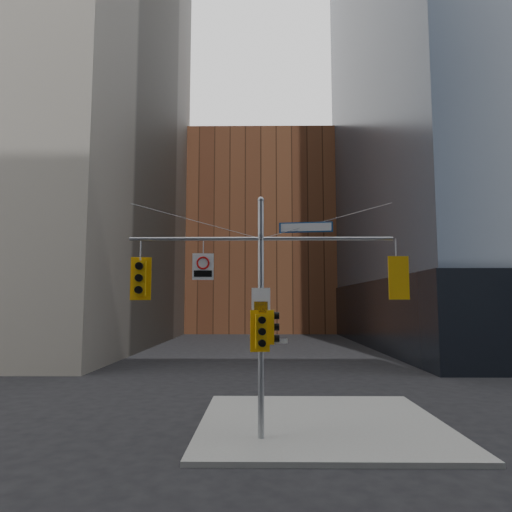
{
  "coord_description": "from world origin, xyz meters",
  "views": [
    {
      "loc": [
        0.0,
        -11.71,
        4.06
      ],
      "look_at": [
        -0.15,
        2.0,
        5.47
      ],
      "focal_mm": 32.0,
      "sensor_mm": 36.0,
      "label": 1
    }
  ],
  "objects_px": {
    "traffic_light_east_arm": "(397,278)",
    "regulatory_sign_arm": "(203,266)",
    "traffic_light_west_arm": "(140,278)",
    "traffic_light_pole_side": "(272,327)",
    "traffic_light_pole_front": "(261,331)",
    "street_sign_blade": "(306,227)",
    "signal_assembly": "(261,291)"
  },
  "relations": [
    {
      "from": "traffic_light_west_arm",
      "to": "traffic_light_pole_front",
      "type": "bearing_deg",
      "value": -10.49
    },
    {
      "from": "traffic_light_west_arm",
      "to": "street_sign_blade",
      "type": "xyz_separation_m",
      "value": [
        5.03,
        -0.01,
        1.55
      ]
    },
    {
      "from": "signal_assembly",
      "to": "traffic_light_pole_front",
      "type": "bearing_deg",
      "value": -90.21
    },
    {
      "from": "traffic_light_west_arm",
      "to": "street_sign_blade",
      "type": "height_order",
      "value": "street_sign_blade"
    },
    {
      "from": "traffic_light_pole_side",
      "to": "regulatory_sign_arm",
      "type": "distance_m",
      "value": 2.76
    },
    {
      "from": "signal_assembly",
      "to": "traffic_light_east_arm",
      "type": "bearing_deg",
      "value": 0.01
    },
    {
      "from": "signal_assembly",
      "to": "traffic_light_pole_front",
      "type": "distance_m",
      "value": 1.21
    },
    {
      "from": "traffic_light_west_arm",
      "to": "traffic_light_pole_side",
      "type": "relative_size",
      "value": 1.31
    },
    {
      "from": "traffic_light_pole_side",
      "to": "regulatory_sign_arm",
      "type": "height_order",
      "value": "regulatory_sign_arm"
    },
    {
      "from": "traffic_light_west_arm",
      "to": "traffic_light_pole_side",
      "type": "distance_m",
      "value": 4.24
    },
    {
      "from": "traffic_light_east_arm",
      "to": "regulatory_sign_arm",
      "type": "distance_m",
      "value": 5.84
    },
    {
      "from": "traffic_light_east_arm",
      "to": "street_sign_blade",
      "type": "relative_size",
      "value": 0.8
    },
    {
      "from": "traffic_light_pole_front",
      "to": "street_sign_blade",
      "type": "bearing_deg",
      "value": 1.5
    },
    {
      "from": "traffic_light_west_arm",
      "to": "traffic_light_pole_side",
      "type": "height_order",
      "value": "traffic_light_west_arm"
    },
    {
      "from": "signal_assembly",
      "to": "traffic_light_east_arm",
      "type": "distance_m",
      "value": 4.1
    },
    {
      "from": "street_sign_blade",
      "to": "regulatory_sign_arm",
      "type": "bearing_deg",
      "value": -171.86
    },
    {
      "from": "traffic_light_west_arm",
      "to": "regulatory_sign_arm",
      "type": "height_order",
      "value": "regulatory_sign_arm"
    },
    {
      "from": "traffic_light_pole_side",
      "to": "street_sign_blade",
      "type": "xyz_separation_m",
      "value": [
        1.05,
        -0.0,
        3.01
      ]
    },
    {
      "from": "traffic_light_east_arm",
      "to": "traffic_light_pole_side",
      "type": "xyz_separation_m",
      "value": [
        -3.75,
        0.0,
        -1.46
      ]
    },
    {
      "from": "signal_assembly",
      "to": "traffic_light_west_arm",
      "type": "height_order",
      "value": "signal_assembly"
    },
    {
      "from": "signal_assembly",
      "to": "traffic_light_east_arm",
      "type": "height_order",
      "value": "signal_assembly"
    },
    {
      "from": "traffic_light_west_arm",
      "to": "traffic_light_pole_front",
      "type": "distance_m",
      "value": 3.98
    },
    {
      "from": "traffic_light_west_arm",
      "to": "traffic_light_east_arm",
      "type": "bearing_deg",
      "value": -6.19
    },
    {
      "from": "traffic_light_west_arm",
      "to": "regulatory_sign_arm",
      "type": "xyz_separation_m",
      "value": [
        1.91,
        -0.03,
        0.38
      ]
    },
    {
      "from": "traffic_light_west_arm",
      "to": "traffic_light_pole_side",
      "type": "bearing_deg",
      "value": -6.21
    },
    {
      "from": "signal_assembly",
      "to": "traffic_light_west_arm",
      "type": "distance_m",
      "value": 3.68
    },
    {
      "from": "signal_assembly",
      "to": "street_sign_blade",
      "type": "relative_size",
      "value": 4.95
    },
    {
      "from": "traffic_light_pole_front",
      "to": "street_sign_blade",
      "type": "relative_size",
      "value": 0.76
    },
    {
      "from": "regulatory_sign_arm",
      "to": "signal_assembly",
      "type": "bearing_deg",
      "value": -6.11
    },
    {
      "from": "traffic_light_pole_front",
      "to": "regulatory_sign_arm",
      "type": "xyz_separation_m",
      "value": [
        -1.75,
        0.25,
        1.94
      ]
    },
    {
      "from": "traffic_light_east_arm",
      "to": "street_sign_blade",
      "type": "height_order",
      "value": "street_sign_blade"
    },
    {
      "from": "traffic_light_east_arm",
      "to": "traffic_light_pole_side",
      "type": "height_order",
      "value": "traffic_light_east_arm"
    }
  ]
}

